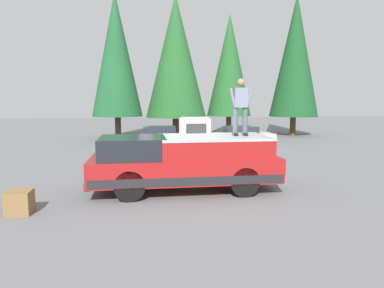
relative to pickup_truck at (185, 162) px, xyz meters
name	(u,v)px	position (x,y,z in m)	size (l,w,h in m)	color
ground_plane	(187,188)	(0.32, -0.09, -0.87)	(90.00, 90.00, 0.00)	slate
pickup_truck	(185,162)	(0.00, 0.00, 0.00)	(2.01, 5.54, 1.65)	maroon
compressor_unit	(195,127)	(-0.13, -0.28, 1.05)	(0.65, 0.84, 0.56)	silver
person_on_truck_bed	(240,105)	(-0.05, -1.67, 1.68)	(0.29, 0.72, 1.69)	#4C515B
parked_car_silver	(239,136)	(10.06, -4.59, -0.29)	(1.64, 4.10, 1.16)	silver
parked_car_black	(158,136)	(10.65, 0.27, -0.29)	(1.64, 4.10, 1.16)	black
wooden_crate	(19,202)	(-1.54, 4.18, -0.59)	(0.56, 0.56, 0.56)	olive
conifer_far_left	(295,56)	(15.37, -10.41, 5.16)	(3.67, 3.67, 10.61)	#4C3826
conifer_left	(229,66)	(16.32, -5.54, 4.46)	(3.39, 3.39, 9.19)	#4C3826
conifer_center_left	(176,57)	(15.83, -1.35, 4.99)	(4.46, 4.46, 10.29)	#4C3826
conifer_center_right	(116,55)	(14.30, 2.85, 4.86)	(3.42, 3.42, 9.88)	#4C3826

